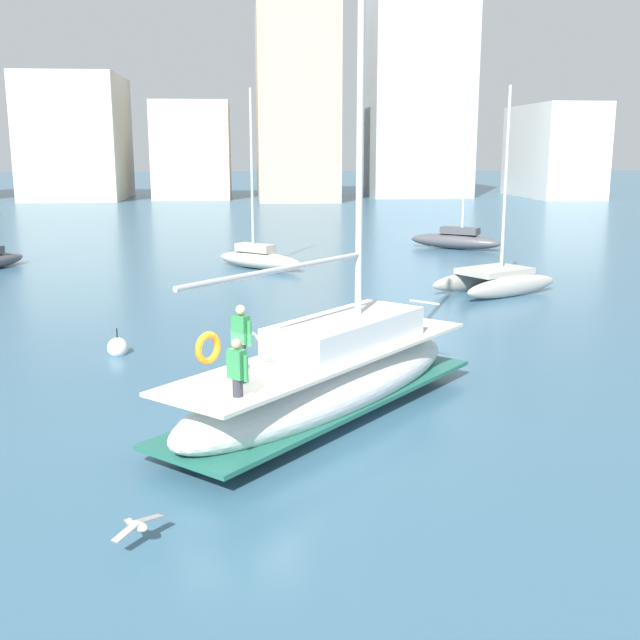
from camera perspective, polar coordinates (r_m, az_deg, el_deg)
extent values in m
plane|color=#38607A|center=(16.43, -5.73, -9.11)|extent=(400.00, 400.00, 0.00)
ellipsoid|color=white|center=(17.93, 0.59, -4.81)|extent=(8.23, 8.72, 1.40)
cube|color=#236656|center=(18.02, 0.58, -5.77)|extent=(8.11, 8.60, 0.10)
cube|color=beige|center=(17.72, 0.59, -2.53)|extent=(7.76, 8.24, 0.08)
cube|color=white|center=(18.19, 1.94, -0.87)|extent=(4.15, 4.33, 0.70)
cylinder|color=silver|center=(18.18, 3.00, 17.86)|extent=(0.16, 0.16, 12.51)
cylinder|color=#B7B7BC|center=(15.98, -2.97, 3.72)|extent=(3.96, 4.35, 0.12)
cylinder|color=silver|center=(21.23, 7.68, 1.29)|extent=(0.71, 0.65, 0.06)
torus|color=orange|center=(16.40, -8.22, -2.05)|extent=(0.57, 0.61, 0.70)
cylinder|color=#33333D|center=(15.46, -5.76, -3.14)|extent=(0.20, 0.20, 0.80)
cube|color=#338C4C|center=(15.29, -5.81, -0.69)|extent=(0.37, 0.36, 0.56)
sphere|color=beige|center=(15.21, -5.84, 0.74)|extent=(0.20, 0.20, 0.20)
cylinder|color=#338C4C|center=(15.45, -6.41, -0.76)|extent=(0.09, 0.09, 0.50)
cylinder|color=#338C4C|center=(15.16, -5.19, -0.99)|extent=(0.09, 0.09, 0.50)
cylinder|color=#33333D|center=(14.66, -6.06, -4.94)|extent=(0.20, 0.20, 0.35)
cube|color=#338C4C|center=(14.53, -6.10, -3.23)|extent=(0.37, 0.36, 0.56)
sphere|color=tan|center=(14.43, -6.13, -1.74)|extent=(0.20, 0.20, 0.20)
cylinder|color=#338C4C|center=(14.69, -6.72, -3.28)|extent=(0.09, 0.09, 0.50)
cylinder|color=#338C4C|center=(14.40, -5.45, -3.57)|extent=(0.09, 0.09, 0.50)
torus|color=silver|center=(15.57, -5.18, -2.18)|extent=(0.60, 0.55, 0.76)
ellipsoid|color=#B7B2A8|center=(34.60, 11.44, 2.90)|extent=(4.84, 3.13, 0.85)
ellipsoid|color=#B7B2A8|center=(33.29, 13.92, 2.42)|extent=(4.84, 3.13, 0.85)
cube|color=#B7B2A8|center=(33.85, 12.70, 3.54)|extent=(3.50, 3.17, 0.24)
cylinder|color=silver|center=(33.79, 13.47, 10.07)|extent=(0.13, 0.13, 7.48)
ellipsoid|color=#B7B2A8|center=(40.01, -4.47, 4.38)|extent=(4.82, 4.39, 0.86)
cube|color=#B7B2A8|center=(40.10, -4.78, 5.30)|extent=(2.13, 1.99, 0.40)
cylinder|color=silver|center=(39.89, -5.03, 10.80)|extent=(0.13, 0.13, 8.09)
ellipsoid|color=#4C4C51|center=(48.61, 9.88, 5.71)|extent=(5.47, 4.42, 0.93)
cube|color=#4C4C51|center=(48.44, 10.23, 6.47)|extent=(2.38, 2.05, 0.40)
cylinder|color=silver|center=(48.15, 10.59, 11.65)|extent=(0.14, 0.14, 9.17)
ellipsoid|color=silver|center=(12.69, -13.18, -14.51)|extent=(0.40, 0.36, 0.16)
sphere|color=silver|center=(12.80, -13.81, -14.15)|extent=(0.11, 0.11, 0.11)
cone|color=gold|center=(12.84, -14.01, -14.11)|extent=(0.08, 0.07, 0.04)
cube|color=#9E9993|center=(12.52, -14.02, -14.84)|extent=(0.41, 0.48, 0.13)
cube|color=#9E9993|center=(12.84, -12.37, -14.03)|extent=(0.41, 0.48, 0.13)
sphere|color=silver|center=(24.05, -14.61, -1.99)|extent=(0.63, 0.63, 0.63)
cylinder|color=black|center=(23.98, -14.65, -1.29)|extent=(0.04, 0.04, 0.60)
cube|color=beige|center=(100.90, -17.45, 12.62)|extent=(11.31, 15.03, 14.57)
cube|color=beige|center=(99.36, -9.35, 12.18)|extent=(9.21, 10.83, 11.61)
cube|color=#C6AD8E|center=(96.53, -1.81, 15.53)|extent=(9.21, 17.27, 22.40)
cube|color=#B2B7BC|center=(102.01, 7.30, 16.80)|extent=(12.32, 10.08, 27.83)
cube|color=silver|center=(104.78, 16.72, 11.77)|extent=(7.62, 16.98, 11.38)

